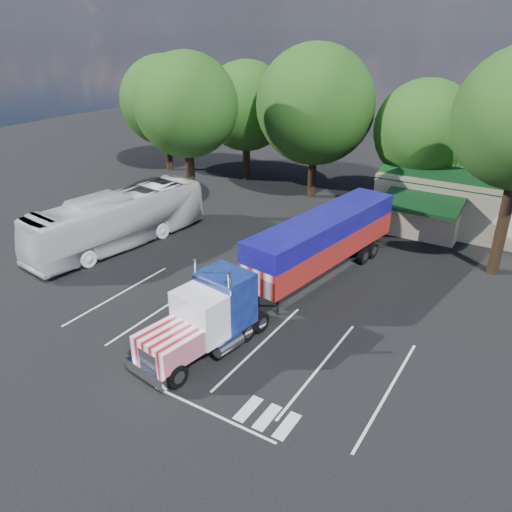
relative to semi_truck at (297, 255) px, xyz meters
The scene contains 11 objects.
ground 3.25m from the semi_truck, behind, with size 120.00×120.00×0.00m, color black.
tree_row_a 29.85m from the semi_truck, 145.18° to the left, with size 9.00×9.00×11.68m.
tree_row_b 24.12m from the semi_truck, 129.97° to the left, with size 8.40×8.40×11.35m.
tree_row_c 18.89m from the semi_truck, 113.52° to the left, with size 10.00×10.00×13.05m.
tree_row_d 18.40m from the semi_truck, 84.20° to the left, with size 8.00×8.00×10.60m.
tree_near_left 15.57m from the semi_truck, 153.51° to the left, with size 7.60×7.60×12.65m.
semi_truck is the anchor object (origin of this frame).
woman 5.90m from the semi_truck, 95.94° to the right, with size 0.64×0.42×1.77m, color black.
bicycle 8.54m from the semi_truck, 90.10° to the left, with size 0.64×1.85×0.97m, color black.
tour_bus 13.79m from the semi_truck, behind, with size 3.16×13.49×3.76m, color silver.
silver_sedan 14.72m from the semi_truck, 78.39° to the left, with size 1.46×4.19×1.38m, color #989B9F.
Camera 1 is at (13.72, -23.21, 14.23)m, focal length 35.00 mm.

